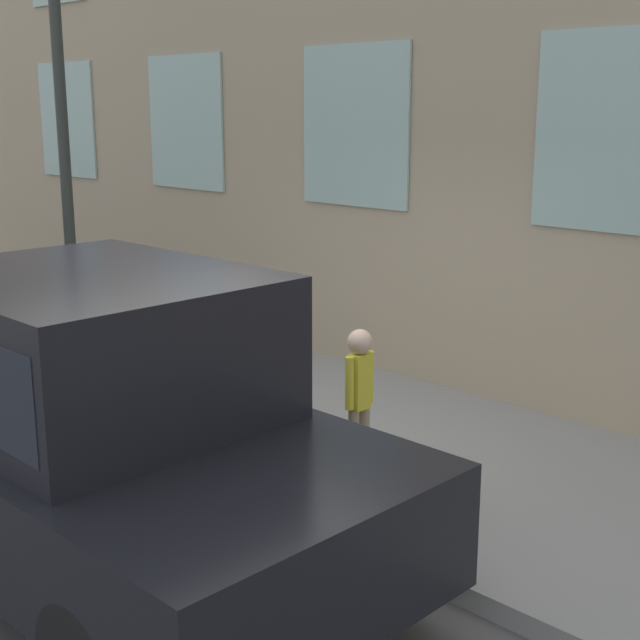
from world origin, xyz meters
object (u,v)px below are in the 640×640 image
(parked_car_charcoal_near, at_px, (93,414))
(fire_hydrant, at_px, (282,418))
(person, at_px, (359,390))
(street_lamp, at_px, (55,14))

(parked_car_charcoal_near, bearing_deg, fire_hydrant, 0.78)
(fire_hydrant, bearing_deg, parked_car_charcoal_near, -179.22)
(fire_hydrant, xyz_separation_m, parked_car_charcoal_near, (-1.57, -0.02, 0.43))
(person, bearing_deg, street_lamp, -122.78)
(person, height_order, street_lamp, street_lamp)
(person, height_order, parked_car_charcoal_near, parked_car_charcoal_near)
(fire_hydrant, height_order, parked_car_charcoal_near, parked_car_charcoal_near)
(fire_hydrant, relative_size, street_lamp, 0.14)
(fire_hydrant, distance_m, person, 0.63)
(parked_car_charcoal_near, height_order, street_lamp, street_lamp)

